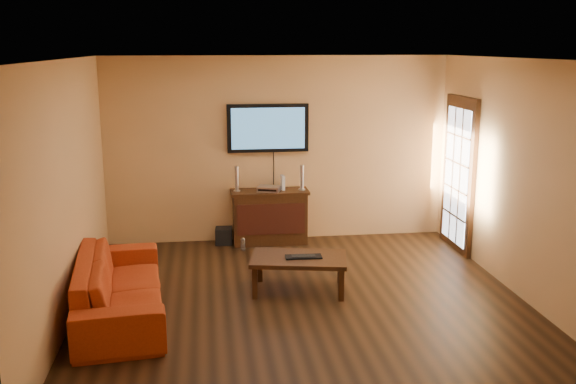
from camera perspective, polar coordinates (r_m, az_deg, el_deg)
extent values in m
plane|color=black|center=(7.37, 1.41, -9.74)|extent=(5.00, 5.00, 0.00)
plane|color=tan|center=(9.40, -0.91, 3.80)|extent=(5.00, 0.00, 5.00)
plane|color=tan|center=(7.03, -19.10, -0.04)|extent=(0.00, 5.00, 5.00)
plane|color=tan|center=(7.75, 20.05, 1.05)|extent=(0.00, 5.00, 5.00)
plane|color=white|center=(6.80, 1.53, 11.74)|extent=(5.00, 5.00, 0.00)
cube|color=black|center=(9.30, 14.93, 1.39)|extent=(0.06, 1.02, 2.22)
cube|color=white|center=(9.29, 14.72, 1.38)|extent=(0.01, 0.79, 1.89)
cube|color=black|center=(9.38, -1.63, -2.33)|extent=(1.06, 0.40, 0.75)
cube|color=black|center=(9.17, -1.50, -2.44)|extent=(0.98, 0.02, 0.45)
cube|color=black|center=(9.28, -1.65, 0.02)|extent=(1.12, 0.43, 0.04)
cube|color=black|center=(9.29, -1.80, 5.70)|extent=(1.18, 0.07, 0.70)
cube|color=teal|center=(9.25, -1.77, 5.67)|extent=(1.06, 0.01, 0.59)
cube|color=black|center=(7.55, 0.97, -5.95)|extent=(1.21, 0.87, 0.05)
cube|color=black|center=(7.41, -2.99, -8.08)|extent=(0.06, 0.06, 0.37)
cube|color=black|center=(7.36, 4.73, -8.25)|extent=(0.06, 0.06, 0.37)
cube|color=black|center=(7.92, -2.53, -6.68)|extent=(0.06, 0.06, 0.37)
cube|color=black|center=(7.87, 4.68, -6.82)|extent=(0.06, 0.06, 0.37)
imported|color=#A73412|center=(7.12, -14.79, -7.28)|extent=(0.88, 2.28, 0.87)
cylinder|color=silver|center=(9.25, -4.56, 0.11)|extent=(0.10, 0.10, 0.01)
cylinder|color=silver|center=(9.21, -4.58, 1.21)|extent=(0.06, 0.06, 0.35)
cylinder|color=silver|center=(9.31, 1.24, 0.24)|extent=(0.10, 0.10, 0.01)
cylinder|color=silver|center=(9.27, 1.25, 1.34)|extent=(0.06, 0.06, 0.35)
cube|color=silver|center=(9.23, -1.70, 0.30)|extent=(0.37, 0.31, 0.07)
cube|color=white|center=(9.31, -0.48, 0.85)|extent=(0.06, 0.16, 0.21)
cube|color=black|center=(9.44, -5.73, -3.89)|extent=(0.26, 0.26, 0.24)
cylinder|color=white|center=(9.12, -4.03, -4.70)|extent=(0.07, 0.07, 0.17)
sphere|color=white|center=(9.09, -4.03, -4.16)|extent=(0.03, 0.03, 0.03)
cube|color=black|center=(7.51, 1.39, -5.78)|extent=(0.43, 0.17, 0.02)
cube|color=black|center=(7.51, 1.39, -5.68)|extent=(0.28, 0.12, 0.01)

